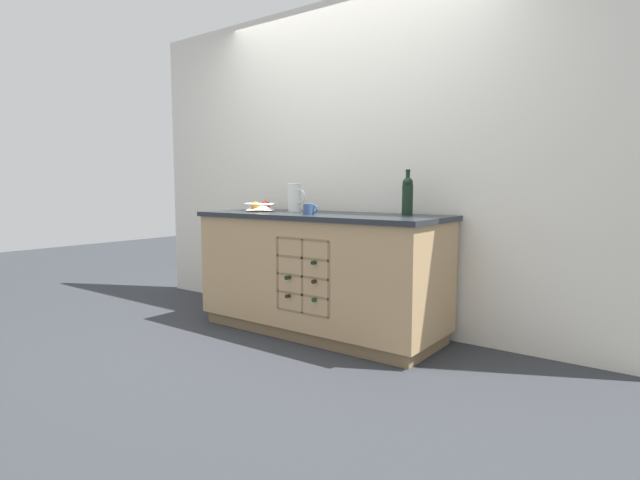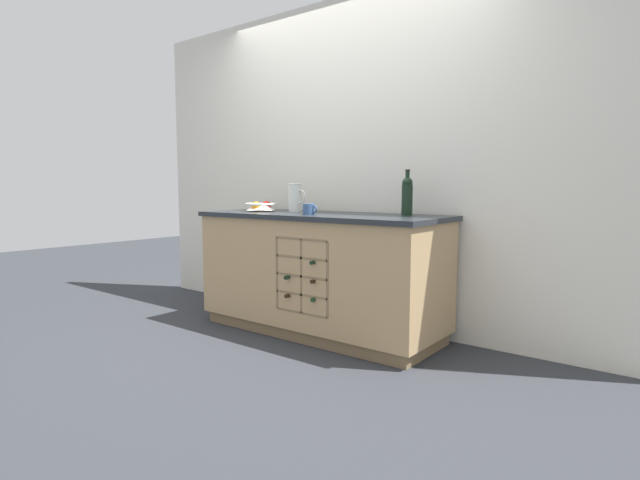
{
  "view_description": "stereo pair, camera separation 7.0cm",
  "coord_description": "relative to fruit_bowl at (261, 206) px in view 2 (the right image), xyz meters",
  "views": [
    {
      "loc": [
        2.19,
        -2.93,
        1.08
      ],
      "look_at": [
        0.0,
        0.0,
        0.69
      ],
      "focal_mm": 28.0,
      "sensor_mm": 36.0,
      "label": 1
    },
    {
      "loc": [
        2.24,
        -2.89,
        1.08
      ],
      "look_at": [
        0.0,
        0.0,
        0.69
      ],
      "focal_mm": 28.0,
      "sensor_mm": 36.0,
      "label": 2
    }
  ],
  "objects": [
    {
      "name": "fruit_bowl",
      "position": [
        0.0,
        0.0,
        0.0
      ],
      "size": [
        0.25,
        0.25,
        0.08
      ],
      "color": "silver",
      "rests_on": "kitchen_island"
    },
    {
      "name": "kitchen_island",
      "position": [
        0.57,
        0.04,
        -0.48
      ],
      "size": [
        1.89,
        0.74,
        0.89
      ],
      "color": "olive",
      "rests_on": "ground_plane"
    },
    {
      "name": "standing_wine_bottle",
      "position": [
        1.18,
        0.22,
        0.1
      ],
      "size": [
        0.08,
        0.08,
        0.31
      ],
      "color": "black",
      "rests_on": "kitchen_island"
    },
    {
      "name": "ceramic_mug",
      "position": [
        0.59,
        -0.12,
        -0.0
      ],
      "size": [
        0.12,
        0.09,
        0.08
      ],
      "color": "#385684",
      "rests_on": "kitchen_island"
    },
    {
      "name": "white_pitcher",
      "position": [
        0.27,
        0.11,
        0.07
      ],
      "size": [
        0.16,
        0.11,
        0.22
      ],
      "color": "silver",
      "rests_on": "kitchen_island"
    },
    {
      "name": "ground_plane",
      "position": [
        0.56,
        0.04,
        -0.93
      ],
      "size": [
        14.0,
        14.0,
        0.0
      ],
      "primitive_type": "plane",
      "color": "#2D3035"
    },
    {
      "name": "back_wall",
      "position": [
        0.56,
        0.45,
        0.34
      ],
      "size": [
        4.4,
        0.06,
        2.55
      ],
      "primitive_type": "cube",
      "color": "silver",
      "rests_on": "ground_plane"
    }
  ]
}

